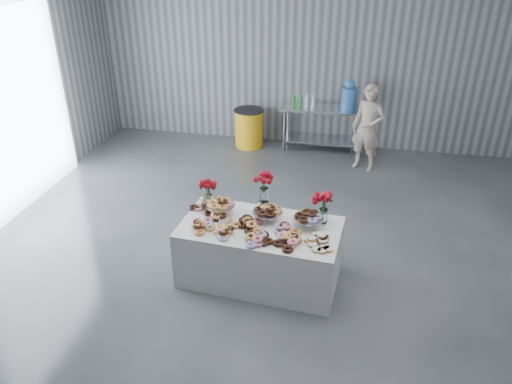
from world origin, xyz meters
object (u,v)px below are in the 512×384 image
Objects in this scene: person at (368,128)px; trash_barrel at (249,128)px; water_jug at (349,96)px; prep_table at (320,121)px; display_table at (260,252)px.

trash_barrel is (-2.27, 0.59, -0.40)m from person.
water_jug is 0.81m from person.
trash_barrel is at bearing -172.42° from person.
prep_table reaches higher than trash_barrel.
prep_table reaches higher than display_table.
prep_table is at bearing 167.48° from person.
prep_table is 0.73m from water_jug.
prep_table is 2.71× the size of water_jug.
display_table is at bearing -75.64° from trash_barrel.
water_jug is 0.73× the size of trash_barrel.
water_jug is (0.83, 4.13, 0.77)m from display_table.
display_table is 3.43× the size of water_jug.
prep_table is at bearing 85.43° from display_table.
display_table is 1.27× the size of prep_table.
prep_table is 0.97× the size of person.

